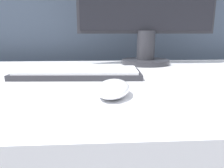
% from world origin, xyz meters
% --- Properties ---
extents(partition_panel, '(5.00, 0.03, 1.06)m').
position_xyz_m(partition_panel, '(0.00, 0.54, 0.53)').
color(partition_panel, '#333D4C').
rests_on(partition_panel, ground_plane).
extents(computer_mouse_near, '(0.09, 0.13, 0.03)m').
position_xyz_m(computer_mouse_near, '(0.06, -0.20, 0.75)').
color(computer_mouse_near, white).
rests_on(computer_mouse_near, desk).
extents(keyboard, '(0.39, 0.16, 0.02)m').
position_xyz_m(keyboard, '(-0.03, 0.02, 0.75)').
color(keyboard, '#28282D').
rests_on(keyboard, desk).
extents(monitor, '(0.57, 0.20, 0.45)m').
position_xyz_m(monitor, '(0.23, 0.27, 0.98)').
color(monitor, '#28282D').
rests_on(monitor, desk).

